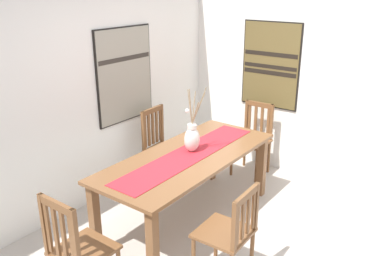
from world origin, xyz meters
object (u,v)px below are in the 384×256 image
(centerpiece_vase, at_px, (192,138))
(chair_0, at_px, (253,138))
(painting_on_back_wall, at_px, (125,75))
(chair_3, at_px, (230,232))
(painting_on_side_wall, at_px, (271,65))
(chair_2, at_px, (161,145))
(chair_1, at_px, (77,249))
(dining_table, at_px, (189,164))

(centerpiece_vase, bearing_deg, chair_0, -0.04)
(painting_on_back_wall, bearing_deg, chair_0, -43.59)
(chair_0, bearing_deg, centerpiece_vase, 179.96)
(chair_3, bearing_deg, painting_on_side_wall, 19.81)
(chair_3, xyz_separation_m, painting_on_back_wall, (0.81, 1.96, 0.91))
(chair_2, height_order, painting_on_back_wall, painting_on_back_wall)
(centerpiece_vase, xyz_separation_m, chair_3, (-0.63, -0.85, -0.43))
(chair_0, distance_m, chair_2, 1.21)
(chair_2, height_order, chair_3, chair_2)
(chair_2, xyz_separation_m, painting_on_side_wall, (1.25, -0.80, 0.89))
(chair_1, bearing_deg, painting_on_side_wall, 0.46)
(painting_on_back_wall, bearing_deg, dining_table, -103.40)
(chair_0, xyz_separation_m, painting_on_side_wall, (0.31, -0.03, 0.91))
(chair_1, distance_m, painting_on_side_wall, 3.31)
(painting_on_back_wall, bearing_deg, painting_on_side_wall, -37.52)
(chair_0, bearing_deg, chair_3, -156.67)
(centerpiece_vase, height_order, chair_3, centerpiece_vase)
(chair_1, relative_size, painting_on_side_wall, 0.88)
(dining_table, height_order, painting_on_side_wall, painting_on_side_wall)
(centerpiece_vase, height_order, chair_2, centerpiece_vase)
(centerpiece_vase, bearing_deg, chair_1, -177.99)
(painting_on_back_wall, bearing_deg, chair_1, -145.83)
(centerpiece_vase, relative_size, painting_on_side_wall, 0.63)
(dining_table, xyz_separation_m, painting_on_side_wall, (1.75, -0.00, 0.74))
(chair_2, bearing_deg, painting_on_back_wall, 124.89)
(chair_1, bearing_deg, chair_0, 1.05)
(chair_2, distance_m, chair_3, 1.93)
(chair_0, xyz_separation_m, painting_on_back_wall, (-1.16, 1.11, 0.89))
(dining_table, height_order, chair_2, chair_2)
(dining_table, xyz_separation_m, chair_0, (1.43, 0.02, -0.17))
(centerpiece_vase, distance_m, chair_2, 0.97)
(chair_0, bearing_deg, chair_2, 140.23)
(chair_3, distance_m, painting_on_back_wall, 2.31)
(centerpiece_vase, relative_size, chair_1, 0.72)
(centerpiece_vase, xyz_separation_m, painting_on_side_wall, (1.66, -0.03, 0.49))
(dining_table, distance_m, chair_3, 1.00)
(chair_1, xyz_separation_m, painting_on_side_wall, (3.19, 0.03, 0.90))
(centerpiece_vase, distance_m, chair_3, 1.14)
(chair_0, height_order, chair_3, chair_0)
(chair_3, bearing_deg, chair_0, 23.33)
(chair_2, relative_size, chair_3, 1.08)
(dining_table, relative_size, chair_0, 2.21)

